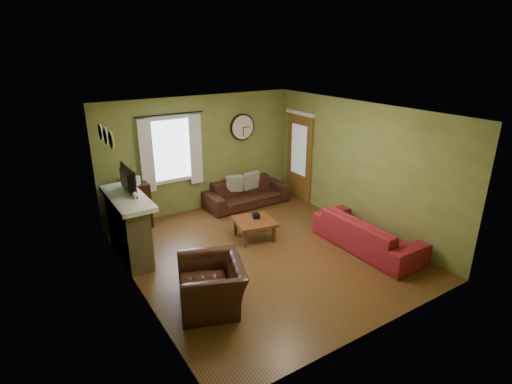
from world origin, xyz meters
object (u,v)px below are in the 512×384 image
bookshelf (130,208)px  sofa_brown (247,193)px  sofa_red (367,233)px  coffee_table (254,229)px  armchair (212,284)px

bookshelf → sofa_brown: size_ratio=0.47×
sofa_red → coffee_table: 2.16m
sofa_brown → armchair: (-2.48, -3.10, 0.05)m
bookshelf → sofa_red: bearing=-42.8°
bookshelf → armchair: (0.24, -3.22, -0.13)m
sofa_brown → armchair: 3.97m
armchair → coffee_table: armchair is taller
sofa_brown → sofa_red: sofa_red is taller
bookshelf → coffee_table: bearing=-42.3°
bookshelf → coffee_table: (1.91, -1.74, -0.28)m
sofa_brown → coffee_table: bearing=-116.7°
coffee_table → sofa_brown: bearing=63.3°
bookshelf → coffee_table: bookshelf is taller
armchair → coffee_table: bearing=151.4°
bookshelf → coffee_table: size_ratio=1.29×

